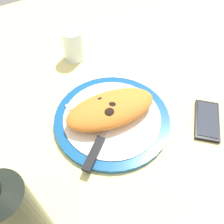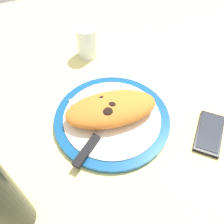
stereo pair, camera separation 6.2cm
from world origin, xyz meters
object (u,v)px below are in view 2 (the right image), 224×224
(plate, at_px, (112,119))
(fork, at_px, (95,98))
(water_glass, at_px, (87,44))
(smartphone, at_px, (209,133))
(calzone, at_px, (111,109))
(knife, at_px, (93,142))

(plate, height_order, fork, fork)
(water_glass, bearing_deg, plate, 82.95)
(water_glass, bearing_deg, smartphone, 112.55)
(fork, bearing_deg, smartphone, 136.74)
(calzone, bearing_deg, knife, 39.60)
(plate, xyz_separation_m, calzone, (-0.00, -0.01, 0.04))
(calzone, distance_m, smartphone, 0.26)
(calzone, relative_size, water_glass, 2.48)
(calzone, xyz_separation_m, smartphone, (-0.21, 0.14, -0.04))
(smartphone, bearing_deg, fork, -43.26)
(fork, bearing_deg, plate, 103.65)
(knife, relative_size, water_glass, 1.82)
(plate, relative_size, calzone, 1.22)
(calzone, height_order, knife, calzone)
(knife, xyz_separation_m, smartphone, (-0.28, 0.08, -0.02))
(fork, height_order, smartphone, fork)
(fork, bearing_deg, knife, 68.06)
(fork, xyz_separation_m, water_glass, (-0.05, -0.21, 0.02))
(plate, bearing_deg, fork, -76.35)
(plate, bearing_deg, calzone, -94.10)
(calzone, bearing_deg, fork, -75.04)
(fork, height_order, knife, knife)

